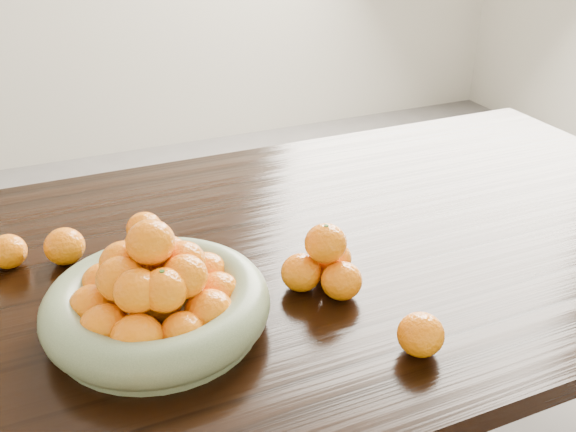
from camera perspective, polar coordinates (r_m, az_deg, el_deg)
name	(u,v)px	position (r m, az deg, el deg)	size (l,w,h in m)	color
dining_table	(271,290)	(1.27, -1.51, -6.59)	(2.00, 1.00, 0.75)	black
fruit_bowl	(156,299)	(1.02, -11.68, -7.22)	(0.36, 0.36, 0.18)	gray
orange_pyramid	(325,263)	(1.10, 3.32, -4.21)	(0.14, 0.14, 0.12)	orange
loose_orange_2	(421,335)	(0.98, 11.71, -10.28)	(0.07, 0.07, 0.07)	orange
loose_orange_3	(65,246)	(1.24, -19.24, -2.55)	(0.07, 0.07, 0.07)	orange
loose_orange_4	(8,252)	(1.27, -23.64, -2.91)	(0.07, 0.07, 0.06)	orange
loose_orange_5	(144,229)	(1.27, -12.64, -1.10)	(0.07, 0.07, 0.06)	orange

